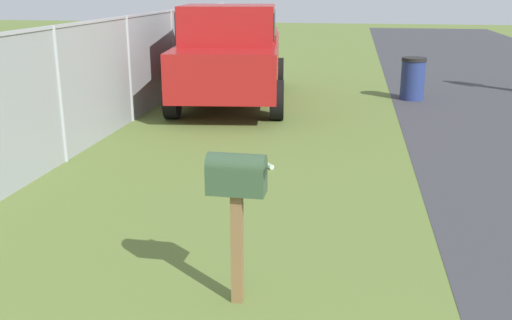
{
  "coord_description": "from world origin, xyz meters",
  "views": [
    {
      "loc": [
        -0.46,
        -0.36,
        2.47
      ],
      "look_at": [
        4.7,
        0.49,
        0.9
      ],
      "focal_mm": 40.79,
      "sensor_mm": 36.0,
      "label": 1
    }
  ],
  "objects": [
    {
      "name": "litter_bottle_far_scatter",
      "position": [
        7.29,
        0.74,
        0.04
      ],
      "size": [
        0.22,
        0.19,
        0.07
      ],
      "primitive_type": "cylinder",
      "rotation": [
        0.0,
        1.57,
        3.79
      ],
      "color": "#B2D8BF",
      "rests_on": "ground"
    },
    {
      "name": "pickup_truck",
      "position": [
        11.79,
        2.2,
        1.11
      ],
      "size": [
        5.48,
        2.75,
        2.09
      ],
      "rotation": [
        0.0,
        0.0,
        3.26
      ],
      "color": "maroon",
      "rests_on": "ground"
    },
    {
      "name": "fence_section",
      "position": [
        8.46,
        3.71,
        1.05
      ],
      "size": [
        18.8,
        0.07,
        1.95
      ],
      "color": "#9EA3A8",
      "rests_on": "ground"
    },
    {
      "name": "trash_bin",
      "position": [
        12.88,
        -1.71,
        0.47
      ],
      "size": [
        0.55,
        0.55,
        0.94
      ],
      "color": "navy",
      "rests_on": "ground"
    },
    {
      "name": "mailbox",
      "position": [
        3.68,
        0.48,
        0.99
      ],
      "size": [
        0.22,
        0.45,
        1.25
      ],
      "rotation": [
        0.0,
        0.0,
        -0.02
      ],
      "color": "brown",
      "rests_on": "ground"
    }
  ]
}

